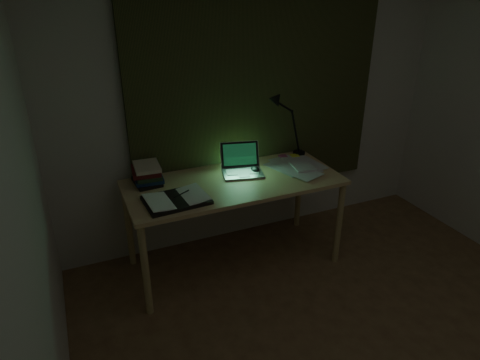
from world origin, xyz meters
The scene contains 12 objects.
wall_back centered at (0.00, 2.00, 1.25)m, with size 3.50×0.00×2.50m, color silver.
wall_left centered at (-1.75, 0.00, 1.25)m, with size 0.00×4.00×2.50m, color silver.
curtain centered at (0.00, 1.96, 1.45)m, with size 2.20×0.06×2.00m, color #292F17.
desk centered at (-0.39, 1.55, 0.38)m, with size 1.67×0.73×0.76m, color tan, non-canonical shape.
laptop centered at (-0.28, 1.64, 0.88)m, with size 0.32×0.36×0.23m, color #ACABB0, non-canonical shape.
open_textbook centered at (-0.90, 1.40, 0.78)m, with size 0.44×0.31×0.04m, color white, non-canonical shape.
book_stack centered at (-1.02, 1.77, 0.84)m, with size 0.20×0.24×0.16m, color white, non-canonical shape.
loose_papers centered at (0.16, 1.58, 0.77)m, with size 0.36×0.38×0.02m, color silver, non-canonical shape.
mouse centered at (-0.17, 1.65, 0.78)m, with size 0.07×0.11×0.04m, color black.
sticky_yellow centered at (0.29, 1.80, 0.77)m, with size 0.07×0.07×0.02m, color #F5F333.
sticky_pink centered at (0.19, 1.83, 0.77)m, with size 0.07×0.07×0.01m, color #C54C7E.
desk_lamp centered at (0.36, 1.85, 1.05)m, with size 0.38×0.30×0.58m, color black, non-canonical shape.
Camera 1 is at (-1.53, -1.22, 2.17)m, focal length 32.00 mm.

